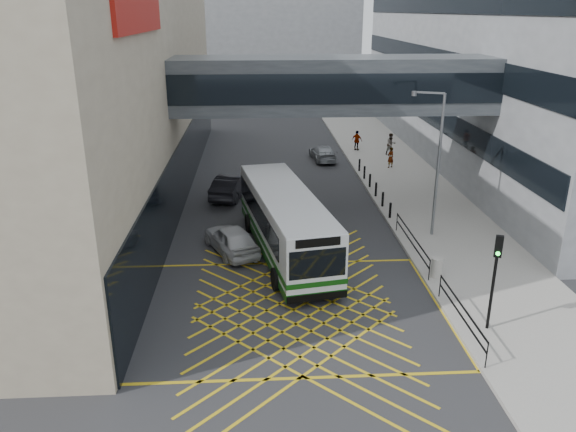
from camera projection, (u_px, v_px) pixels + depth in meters
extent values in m
plane|color=#333335|center=(294.00, 310.00, 22.79)|extent=(120.00, 120.00, 0.00)
cube|color=black|center=(187.00, 163.00, 36.76)|extent=(0.10, 41.50, 4.00)
cube|color=#AC1810|center=(139.00, 9.00, 22.23)|extent=(0.18, 9.00, 1.80)
cube|color=black|center=(424.00, 110.00, 44.53)|extent=(0.10, 43.50, 1.60)
cube|color=black|center=(428.00, 57.00, 43.15)|extent=(0.10, 43.50, 1.60)
cube|color=black|center=(433.00, 2.00, 41.76)|extent=(0.10, 43.50, 1.60)
cube|color=gray|center=(249.00, 29.00, 75.76)|extent=(28.00, 16.00, 18.00)
cube|color=#40454A|center=(333.00, 84.00, 31.60)|extent=(20.00, 4.00, 3.00)
cube|color=black|center=(338.00, 89.00, 29.70)|extent=(19.50, 0.06, 1.60)
cube|color=black|center=(328.00, 80.00, 33.49)|extent=(19.50, 0.06, 1.60)
cube|color=#A9A49B|center=(413.00, 192.00, 37.30)|extent=(6.00, 54.00, 0.16)
cube|color=gold|center=(294.00, 310.00, 22.79)|extent=(12.00, 9.00, 0.01)
cube|color=white|center=(285.00, 221.00, 27.46)|extent=(4.49, 11.48, 2.75)
cube|color=#0E470E|center=(285.00, 244.00, 27.88)|extent=(4.53, 11.53, 0.35)
cube|color=#0E470E|center=(285.00, 234.00, 27.69)|extent=(4.55, 11.53, 0.22)
cube|color=black|center=(283.00, 210.00, 27.90)|extent=(4.29, 10.09, 1.07)
cube|color=black|center=(317.00, 264.00, 22.28)|extent=(2.32, 0.49, 1.22)
cube|color=black|center=(318.00, 243.00, 21.95)|extent=(1.82, 0.38, 0.36)
cube|color=white|center=(285.00, 194.00, 26.98)|extent=(4.45, 11.38, 0.10)
cube|color=black|center=(317.00, 297.00, 22.77)|extent=(2.53, 0.55, 0.31)
cube|color=black|center=(264.00, 208.00, 33.00)|extent=(2.53, 0.55, 0.31)
cylinder|color=black|center=(276.00, 279.00, 24.26)|extent=(0.46, 1.05, 1.02)
cylinder|color=black|center=(333.00, 273.00, 24.82)|extent=(0.46, 1.05, 1.02)
cylinder|color=black|center=(249.00, 223.00, 30.58)|extent=(0.46, 1.05, 1.02)
cylinder|color=black|center=(294.00, 220.00, 31.14)|extent=(0.46, 1.05, 1.02)
imported|color=silver|center=(231.00, 239.00, 27.96)|extent=(3.56, 4.96, 1.46)
imported|color=black|center=(231.00, 186.00, 36.27)|extent=(3.11, 5.18, 1.52)
imported|color=#909498|center=(323.00, 152.00, 45.18)|extent=(2.12, 4.29, 1.29)
cylinder|color=black|center=(492.00, 290.00, 20.65)|extent=(0.15, 0.15, 3.25)
cube|color=black|center=(499.00, 246.00, 19.83)|extent=(0.31, 0.26, 0.81)
sphere|color=#19E533|center=(498.00, 254.00, 19.83)|extent=(0.20, 0.20, 0.15)
cylinder|color=slate|center=(438.00, 167.00, 28.77)|extent=(0.19, 0.19, 7.45)
cube|color=slate|center=(429.00, 93.00, 27.70)|extent=(1.42, 0.64, 0.09)
cylinder|color=slate|center=(414.00, 93.00, 27.95)|extent=(0.34, 0.34, 0.23)
cylinder|color=#ADA89E|center=(437.00, 267.00, 25.13)|extent=(0.52, 0.52, 0.90)
cube|color=black|center=(462.00, 306.00, 20.87)|extent=(0.05, 5.00, 0.05)
cube|color=black|center=(461.00, 315.00, 21.01)|extent=(0.05, 5.00, 0.05)
cube|color=black|center=(412.00, 235.00, 27.42)|extent=(0.05, 6.00, 0.05)
cube|color=black|center=(412.00, 242.00, 27.56)|extent=(0.05, 6.00, 0.05)
cylinder|color=black|center=(487.00, 355.00, 18.68)|extent=(0.04, 0.04, 1.00)
cylinder|color=black|center=(440.00, 286.00, 23.37)|extent=(0.04, 0.04, 1.00)
cylinder|color=black|center=(429.00, 270.00, 24.77)|extent=(0.04, 0.04, 1.00)
cylinder|color=black|center=(397.00, 222.00, 30.39)|extent=(0.04, 0.04, 1.00)
cylinder|color=black|center=(390.00, 210.00, 32.29)|extent=(0.14, 0.14, 0.90)
cylinder|color=black|center=(383.00, 199.00, 34.16)|extent=(0.14, 0.14, 0.90)
cylinder|color=black|center=(376.00, 189.00, 36.03)|extent=(0.14, 0.14, 0.90)
cylinder|color=black|center=(370.00, 180.00, 37.90)|extent=(0.14, 0.14, 0.90)
cylinder|color=black|center=(364.00, 172.00, 39.78)|extent=(0.14, 0.14, 0.90)
cylinder|color=black|center=(359.00, 165.00, 41.65)|extent=(0.14, 0.14, 0.90)
imported|color=gray|center=(391.00, 157.00, 42.45)|extent=(0.76, 0.69, 1.56)
imported|color=gray|center=(391.00, 144.00, 46.11)|extent=(0.97, 0.72, 1.78)
imported|color=gray|center=(357.00, 141.00, 47.66)|extent=(1.07, 0.99, 1.68)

